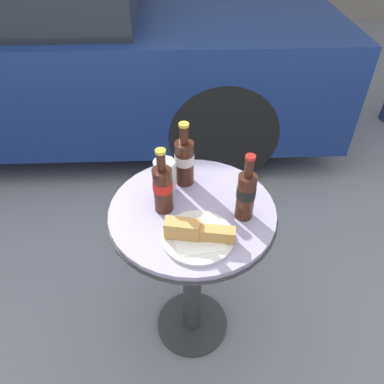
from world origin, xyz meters
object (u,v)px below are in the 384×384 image
object	(u,v)px
cola_bottle_right	(163,187)
cola_bottle_center	(246,194)
cola_bottle_left	(184,160)
lunch_plate_near	(197,234)
bistro_table	(192,248)
drinking_glass	(165,178)
parked_car	(28,45)

from	to	relation	value
cola_bottle_right	cola_bottle_center	world-z (taller)	cola_bottle_center
cola_bottle_right	cola_bottle_center	size ratio (longest dim) A/B	0.98
cola_bottle_left	cola_bottle_center	size ratio (longest dim) A/B	1.01
cola_bottle_center	lunch_plate_near	world-z (taller)	cola_bottle_center
cola_bottle_left	cola_bottle_center	xyz separation A→B (m)	(0.19, -0.19, -0.00)
bistro_table	lunch_plate_near	xyz separation A→B (m)	(0.01, -0.14, 0.22)
bistro_table	cola_bottle_left	xyz separation A→B (m)	(-0.02, 0.15, 0.30)
cola_bottle_left	drinking_glass	distance (m)	0.09
cola_bottle_right	bistro_table	bearing A→B (deg)	-3.54
cola_bottle_left	lunch_plate_near	xyz separation A→B (m)	(0.03, -0.28, -0.08)
cola_bottle_left	lunch_plate_near	distance (m)	0.30
drinking_glass	cola_bottle_center	bearing A→B (deg)	-28.13
cola_bottle_center	parked_car	distance (m)	2.35
cola_bottle_right	cola_bottle_center	xyz separation A→B (m)	(0.26, -0.05, 0.00)
bistro_table	drinking_glass	distance (m)	0.29
cola_bottle_left	parked_car	bearing A→B (deg)	122.26
bistro_table	cola_bottle_center	xyz separation A→B (m)	(0.17, -0.04, 0.30)
drinking_glass	parked_car	world-z (taller)	parked_car
cola_bottle_center	parked_car	world-z (taller)	parked_car
lunch_plate_near	drinking_glass	bearing A→B (deg)	113.09
cola_bottle_center	lunch_plate_near	bearing A→B (deg)	-148.70
cola_bottle_right	parked_car	world-z (taller)	parked_car
cola_bottle_left	drinking_glass	xyz separation A→B (m)	(-0.07, -0.05, -0.04)
cola_bottle_center	drinking_glass	bearing A→B (deg)	151.87
cola_bottle_right	drinking_glass	world-z (taller)	cola_bottle_right
cola_bottle_left	parked_car	distance (m)	2.09
drinking_glass	parked_car	size ratio (longest dim) A/B	0.03
cola_bottle_center	lunch_plate_near	size ratio (longest dim) A/B	1.06
bistro_table	cola_bottle_right	distance (m)	0.31
cola_bottle_left	lunch_plate_near	world-z (taller)	cola_bottle_left
cola_bottle_right	parked_car	xyz separation A→B (m)	(-1.04, 1.90, -0.20)
cola_bottle_right	parked_car	bearing A→B (deg)	118.62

